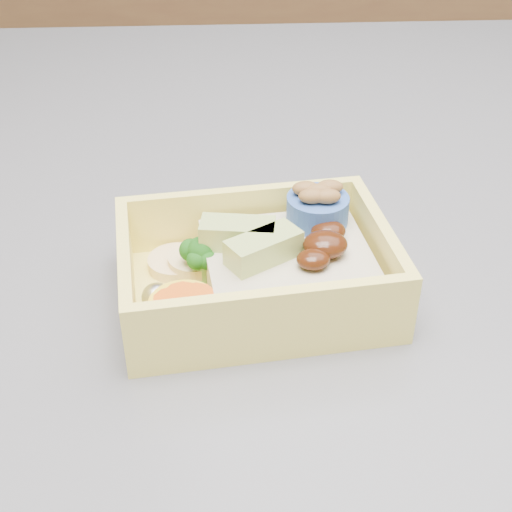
{
  "coord_description": "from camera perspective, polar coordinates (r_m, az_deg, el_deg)",
  "views": [
    {
      "loc": [
        0.06,
        -0.61,
        1.21
      ],
      "look_at": [
        0.08,
        -0.25,
        0.95
      ],
      "focal_mm": 50.0,
      "sensor_mm": 36.0,
      "label": 1
    }
  ],
  "objects": [
    {
      "name": "bento_box",
      "position": [
        0.45,
        0.6,
        -0.96
      ],
      "size": [
        0.18,
        0.14,
        0.06
      ],
      "rotation": [
        0.0,
        0.0,
        0.12
      ],
      "color": "#FFEB69",
      "rests_on": "island"
    }
  ]
}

